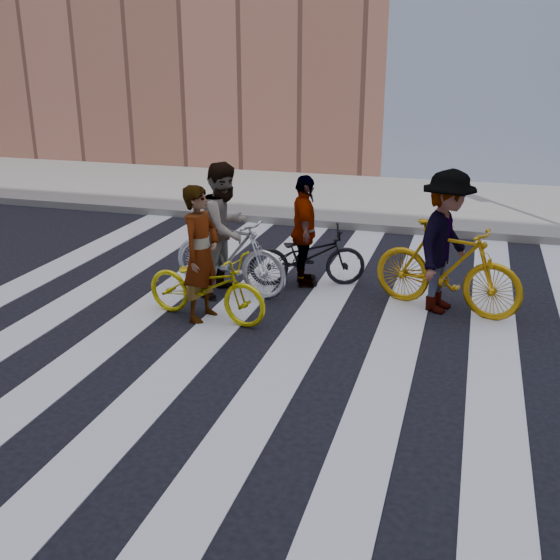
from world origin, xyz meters
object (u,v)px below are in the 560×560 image
at_px(rider_right, 445,242).
at_px(bike_dark_rear, 307,256).
at_px(rider_mid, 225,229).
at_px(rider_rear, 304,231).
at_px(bike_yellow_right, 447,267).
at_px(rider_left, 201,254).
at_px(bike_silver_mid, 229,255).
at_px(bike_yellow_left, 206,286).

bearing_deg(rider_right, bike_dark_rear, 94.30).
xyz_separation_m(rider_mid, rider_rear, (0.98, 0.60, -0.11)).
bearing_deg(bike_yellow_right, rider_left, 128.96).
xyz_separation_m(rider_left, rider_mid, (-0.07, 1.02, 0.06)).
distance_m(bike_dark_rear, rider_right, 2.04).
height_order(rider_mid, rider_right, rider_right).
xyz_separation_m(bike_yellow_right, rider_mid, (-3.01, -0.15, 0.33)).
relative_size(bike_silver_mid, bike_dark_rear, 1.09).
bearing_deg(bike_yellow_right, bike_yellow_left, 129.30).
bearing_deg(bike_yellow_right, bike_dark_rear, 94.62).
bearing_deg(bike_yellow_left, rider_left, 100.06).
height_order(bike_silver_mid, rider_right, rider_right).
height_order(bike_dark_rear, rider_rear, rider_rear).
xyz_separation_m(bike_dark_rear, rider_left, (-0.96, -1.61, 0.42)).
bearing_deg(rider_right, bike_silver_mid, 110.25).
xyz_separation_m(bike_yellow_left, bike_silver_mid, (-0.07, 1.02, 0.10)).
relative_size(bike_silver_mid, rider_mid, 1.00).
bearing_deg(bike_yellow_left, bike_silver_mid, 13.97).
bearing_deg(bike_silver_mid, bike_dark_rear, -45.06).
height_order(rider_right, rider_rear, rider_right).
distance_m(bike_silver_mid, rider_left, 1.06).
height_order(bike_yellow_left, rider_mid, rider_mid).
xyz_separation_m(bike_yellow_right, rider_rear, (-2.03, 0.44, 0.21)).
bearing_deg(rider_rear, bike_silver_mid, 103.81).
distance_m(bike_yellow_left, bike_dark_rear, 1.85).
relative_size(bike_silver_mid, rider_rear, 1.14).
distance_m(rider_left, rider_mid, 1.02).
xyz_separation_m(bike_yellow_right, bike_dark_rear, (-1.98, 0.44, -0.15)).
bearing_deg(rider_right, rider_rear, 94.62).
height_order(bike_silver_mid, bike_yellow_right, bike_yellow_right).
height_order(bike_yellow_right, rider_rear, rider_rear).
distance_m(rider_mid, rider_right, 2.96).
bearing_deg(bike_dark_rear, rider_right, -121.94).
relative_size(bike_dark_rear, rider_rear, 1.04).
distance_m(bike_yellow_left, bike_yellow_right, 3.12).
xyz_separation_m(bike_yellow_left, bike_yellow_right, (2.89, 1.17, 0.15)).
height_order(bike_dark_rear, rider_right, rider_right).
relative_size(bike_yellow_right, rider_left, 1.15).
bearing_deg(bike_yellow_left, rider_right, -57.56).
relative_size(bike_silver_mid, rider_left, 1.07).
bearing_deg(bike_dark_rear, rider_mid, 101.20).
distance_m(bike_yellow_right, rider_rear, 2.09).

